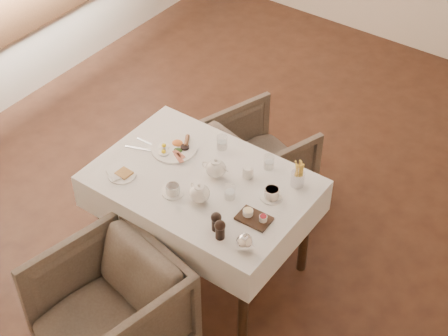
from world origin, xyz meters
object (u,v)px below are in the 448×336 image
armchair_near (110,310)px  breakfast_plate (175,148)px  armchair_far (259,158)px  teapot_centre (216,168)px  table (202,193)px

armchair_near → breakfast_plate: (-0.26, 0.94, 0.43)m
armchair_near → breakfast_plate: bearing=117.1°
armchair_far → teapot_centre: (0.17, -0.74, 0.53)m
table → teapot_centre: bearing=53.9°
armchair_far → breakfast_plate: (-0.19, -0.69, 0.47)m
armchair_far → teapot_centre: teapot_centre is taller
breakfast_plate → armchair_far: bearing=68.8°
table → armchair_near: size_ratio=1.72×
table → breakfast_plate: size_ratio=4.45×
armchair_near → armchair_far: size_ratio=1.14×
table → armchair_near: table is taller
armchair_near → breakfast_plate: breakfast_plate is taller
table → armchair_near: 0.87m
armchair_far → armchair_near: bearing=111.7°
table → breakfast_plate: breakfast_plate is taller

